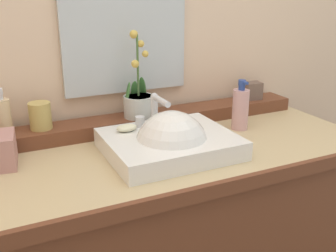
% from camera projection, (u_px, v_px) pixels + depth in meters
% --- Properties ---
extents(vanity_cabinet, '(1.41, 0.61, 0.85)m').
position_uv_depth(vanity_cabinet, '(168.00, 251.00, 1.52)').
color(vanity_cabinet, brown).
rests_on(vanity_cabinet, ground).
extents(back_ledge, '(1.33, 0.13, 0.05)m').
position_uv_depth(back_ledge, '(143.00, 121.00, 1.56)').
color(back_ledge, brown).
rests_on(back_ledge, vanity_cabinet).
extents(sink_basin, '(0.41, 0.34, 0.27)m').
position_uv_depth(sink_basin, '(171.00, 146.00, 1.32)').
color(sink_basin, white).
rests_on(sink_basin, vanity_cabinet).
extents(soap_bar, '(0.07, 0.04, 0.02)m').
position_uv_depth(soap_bar, '(127.00, 128.00, 1.34)').
color(soap_bar, beige).
rests_on(soap_bar, sink_basin).
extents(potted_plant, '(0.11, 0.11, 0.32)m').
position_uv_depth(potted_plant, '(139.00, 101.00, 1.51)').
color(potted_plant, beige).
rests_on(potted_plant, back_ledge).
extents(soap_dispenser, '(0.06, 0.06, 0.15)m').
position_uv_depth(soap_dispenser, '(2.00, 115.00, 1.34)').
color(soap_dispenser, beige).
rests_on(soap_dispenser, back_ledge).
extents(tumbler_cup, '(0.07, 0.07, 0.09)m').
position_uv_depth(tumbler_cup, '(40.00, 116.00, 1.38)').
color(tumbler_cup, tan).
rests_on(tumbler_cup, back_ledge).
extents(trinket_box, '(0.08, 0.07, 0.07)m').
position_uv_depth(trinket_box, '(252.00, 91.00, 1.75)').
color(trinket_box, brown).
rests_on(trinket_box, back_ledge).
extents(lotion_bottle, '(0.06, 0.06, 0.19)m').
position_uv_depth(lotion_bottle, '(240.00, 108.00, 1.53)').
color(lotion_bottle, '#CE999A').
rests_on(lotion_bottle, vanity_cabinet).
extents(mirror, '(0.48, 0.02, 0.50)m').
position_uv_depth(mirror, '(125.00, 26.00, 1.49)').
color(mirror, silver).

